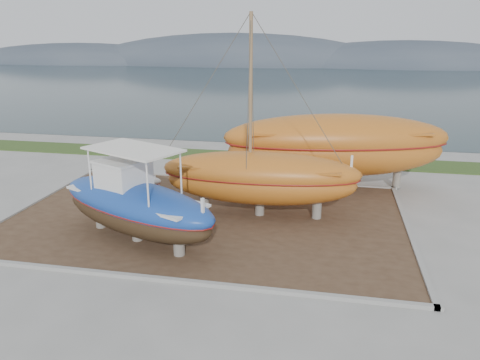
% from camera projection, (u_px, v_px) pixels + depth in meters
% --- Properties ---
extents(ground, '(140.00, 140.00, 0.00)m').
position_uv_depth(ground, '(180.00, 255.00, 18.32)').
color(ground, gray).
rests_on(ground, ground).
extents(dirt_patch, '(18.00, 12.00, 0.06)m').
position_uv_depth(dirt_patch, '(207.00, 217.00, 22.06)').
color(dirt_patch, '#422D1E').
rests_on(dirt_patch, ground).
extents(curb_frame, '(18.60, 12.60, 0.15)m').
position_uv_depth(curb_frame, '(207.00, 216.00, 22.04)').
color(curb_frame, gray).
rests_on(curb_frame, ground).
extents(grass_strip, '(44.00, 3.00, 0.08)m').
position_uv_depth(grass_strip, '(250.00, 157.00, 32.83)').
color(grass_strip, '#284219').
rests_on(grass_strip, ground).
extents(sea, '(260.00, 100.00, 0.04)m').
position_uv_depth(sea, '(303.00, 83.00, 83.89)').
color(sea, '#172A2E').
rests_on(sea, ground).
extents(mountain_ridge, '(200.00, 36.00, 20.00)m').
position_uv_depth(mountain_ridge, '(316.00, 65.00, 135.41)').
color(mountain_ridge, '#333D49').
rests_on(mountain_ridge, ground).
extents(blue_caique, '(8.50, 5.73, 3.94)m').
position_uv_depth(blue_caique, '(135.00, 195.00, 18.94)').
color(blue_caique, '#19419B').
rests_on(blue_caique, dirt_patch).
extents(white_dinghy, '(4.00, 1.92, 1.15)m').
position_uv_depth(white_dinghy, '(126.00, 186.00, 24.69)').
color(white_dinghy, silver).
rests_on(white_dinghy, dirt_patch).
extents(orange_sailboat, '(9.37, 3.06, 9.14)m').
position_uv_depth(orange_sailboat, '(261.00, 119.00, 20.93)').
color(orange_sailboat, '#AB5C1A').
rests_on(orange_sailboat, dirt_patch).
extents(orange_bare_hull, '(12.74, 6.06, 4.02)m').
position_uv_depth(orange_bare_hull, '(335.00, 153.00, 25.63)').
color(orange_bare_hull, '#AB5C1A').
rests_on(orange_bare_hull, dirt_patch).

